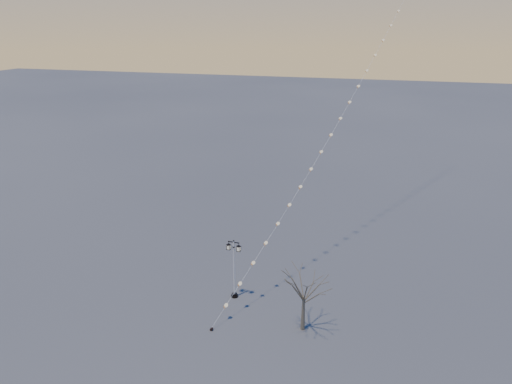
% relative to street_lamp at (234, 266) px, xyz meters
% --- Properties ---
extents(ground, '(300.00, 300.00, 0.00)m').
position_rel_street_lamp_xyz_m(ground, '(-0.39, -2.92, -2.59)').
color(ground, '#484949').
rests_on(ground, ground).
extents(street_lamp, '(1.19, 0.52, 4.68)m').
position_rel_street_lamp_xyz_m(street_lamp, '(0.00, 0.00, 0.00)').
color(street_lamp, black).
rests_on(street_lamp, ground).
extents(bare_tree, '(2.77, 2.77, 4.59)m').
position_rel_street_lamp_xyz_m(bare_tree, '(5.61, -2.47, 0.60)').
color(bare_tree, brown).
rests_on(bare_tree, ground).
extents(kite_train, '(14.89, 37.67, 31.33)m').
position_rel_street_lamp_xyz_m(kite_train, '(6.96, 14.26, 12.97)').
color(kite_train, black).
rests_on(kite_train, ground).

